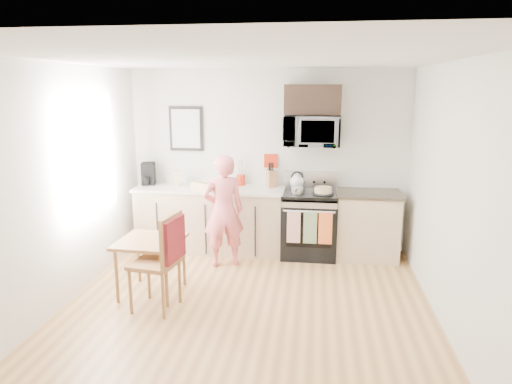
# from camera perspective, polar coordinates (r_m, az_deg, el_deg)

# --- Properties ---
(floor) EXTENTS (4.60, 4.60, 0.00)m
(floor) POSITION_cam_1_polar(r_m,az_deg,el_deg) (4.89, -1.65, -15.67)
(floor) COLOR #9E6C3D
(floor) RESTS_ON ground
(back_wall) EXTENTS (4.00, 0.04, 2.60)m
(back_wall) POSITION_cam_1_polar(r_m,az_deg,el_deg) (6.66, 1.46, 3.95)
(back_wall) COLOR silver
(back_wall) RESTS_ON floor
(front_wall) EXTENTS (4.00, 0.04, 2.60)m
(front_wall) POSITION_cam_1_polar(r_m,az_deg,el_deg) (2.31, -11.35, -14.24)
(front_wall) COLOR silver
(front_wall) RESTS_ON floor
(left_wall) EXTENTS (0.04, 4.60, 2.60)m
(left_wall) POSITION_cam_1_polar(r_m,az_deg,el_deg) (5.13, -24.38, 0.05)
(left_wall) COLOR silver
(left_wall) RESTS_ON floor
(right_wall) EXTENTS (0.04, 4.60, 2.60)m
(right_wall) POSITION_cam_1_polar(r_m,az_deg,el_deg) (4.55, 23.94, -1.44)
(right_wall) COLOR silver
(right_wall) RESTS_ON floor
(ceiling) EXTENTS (4.00, 4.60, 0.04)m
(ceiling) POSITION_cam_1_polar(r_m,az_deg,el_deg) (4.30, -1.89, 16.37)
(ceiling) COLOR silver
(ceiling) RESTS_ON back_wall
(window) EXTENTS (0.06, 1.40, 1.50)m
(window) POSITION_cam_1_polar(r_m,az_deg,el_deg) (5.75, -20.15, 4.24)
(window) COLOR white
(window) RESTS_ON left_wall
(cabinet_left) EXTENTS (2.10, 0.60, 0.90)m
(cabinet_left) POSITION_cam_1_polar(r_m,az_deg,el_deg) (6.69, -5.71, -3.54)
(cabinet_left) COLOR tan
(cabinet_left) RESTS_ON floor
(countertop_left) EXTENTS (2.14, 0.64, 0.04)m
(countertop_left) POSITION_cam_1_polar(r_m,az_deg,el_deg) (6.57, -5.80, 0.39)
(countertop_left) COLOR beige
(countertop_left) RESTS_ON cabinet_left
(cabinet_right) EXTENTS (0.84, 0.60, 0.90)m
(cabinet_right) POSITION_cam_1_polar(r_m,az_deg,el_deg) (6.56, 13.68, -4.19)
(cabinet_right) COLOR tan
(cabinet_right) RESTS_ON floor
(countertop_right) EXTENTS (0.88, 0.64, 0.04)m
(countertop_right) POSITION_cam_1_polar(r_m,az_deg,el_deg) (6.44, 13.90, -0.19)
(countertop_right) COLOR black
(countertop_right) RESTS_ON cabinet_right
(range) EXTENTS (0.76, 0.70, 1.16)m
(range) POSITION_cam_1_polar(r_m,az_deg,el_deg) (6.50, 6.65, -4.18)
(range) COLOR black
(range) RESTS_ON floor
(microwave) EXTENTS (0.76, 0.51, 0.42)m
(microwave) POSITION_cam_1_polar(r_m,az_deg,el_deg) (6.34, 6.98, 7.60)
(microwave) COLOR #BABABF
(microwave) RESTS_ON back_wall
(upper_cabinet) EXTENTS (0.76, 0.35, 0.40)m
(upper_cabinet) POSITION_cam_1_polar(r_m,az_deg,el_deg) (6.36, 7.09, 11.40)
(upper_cabinet) COLOR black
(upper_cabinet) RESTS_ON back_wall
(wall_art) EXTENTS (0.50, 0.04, 0.65)m
(wall_art) POSITION_cam_1_polar(r_m,az_deg,el_deg) (6.81, -8.73, 7.83)
(wall_art) COLOR black
(wall_art) RESTS_ON back_wall
(wall_trivet) EXTENTS (0.20, 0.02, 0.20)m
(wall_trivet) POSITION_cam_1_polar(r_m,az_deg,el_deg) (6.64, 1.87, 3.92)
(wall_trivet) COLOR #A2220D
(wall_trivet) RESTS_ON back_wall
(person) EXTENTS (0.64, 0.54, 1.51)m
(person) POSITION_cam_1_polar(r_m,az_deg,el_deg) (6.02, -4.09, -2.38)
(person) COLOR #CA374D
(person) RESTS_ON floor
(dining_table) EXTENTS (0.70, 0.70, 0.66)m
(dining_table) POSITION_cam_1_polar(r_m,az_deg,el_deg) (5.36, -13.06, -6.60)
(dining_table) COLOR brown
(dining_table) RESTS_ON floor
(chair) EXTENTS (0.56, 0.52, 1.07)m
(chair) POSITION_cam_1_polar(r_m,az_deg,el_deg) (4.89, -11.11, -7.08)
(chair) COLOR brown
(chair) RESTS_ON floor
(knife_block) EXTENTS (0.16, 0.18, 0.24)m
(knife_block) POSITION_cam_1_polar(r_m,az_deg,el_deg) (6.56, 1.92, 1.70)
(knife_block) COLOR brown
(knife_block) RESTS_ON countertop_left
(utensil_crock) EXTENTS (0.12, 0.12, 0.37)m
(utensil_crock) POSITION_cam_1_polar(r_m,az_deg,el_deg) (6.67, -1.93, 2.11)
(utensil_crock) COLOR #A2220D
(utensil_crock) RESTS_ON countertop_left
(fruit_bowl) EXTENTS (0.26, 0.26, 0.09)m
(fruit_bowl) POSITION_cam_1_polar(r_m,az_deg,el_deg) (6.54, -3.91, 0.89)
(fruit_bowl) COLOR white
(fruit_bowl) RESTS_ON countertop_left
(milk_carton) EXTENTS (0.11, 0.11, 0.23)m
(milk_carton) POSITION_cam_1_polar(r_m,az_deg,el_deg) (6.69, -9.86, 1.67)
(milk_carton) COLOR tan
(milk_carton) RESTS_ON countertop_left
(coffee_maker) EXTENTS (0.22, 0.29, 0.32)m
(coffee_maker) POSITION_cam_1_polar(r_m,az_deg,el_deg) (6.90, -13.33, 2.17)
(coffee_maker) COLOR black
(coffee_maker) RESTS_ON countertop_left
(bread_bag) EXTENTS (0.34, 0.27, 0.11)m
(bread_bag) POSITION_cam_1_polar(r_m,az_deg,el_deg) (6.40, -6.75, 0.73)
(bread_bag) COLOR tan
(bread_bag) RESTS_ON countertop_left
(cake) EXTENTS (0.29, 0.29, 0.10)m
(cake) POSITION_cam_1_polar(r_m,az_deg,el_deg) (6.27, 8.40, 0.18)
(cake) COLOR black
(cake) RESTS_ON range
(kettle) EXTENTS (0.20, 0.20, 0.25)m
(kettle) POSITION_cam_1_polar(r_m,az_deg,el_deg) (6.52, 5.16, 1.33)
(kettle) COLOR white
(kettle) RESTS_ON range
(pot) EXTENTS (0.17, 0.30, 0.09)m
(pot) POSITION_cam_1_polar(r_m,az_deg,el_deg) (6.25, 5.20, 0.21)
(pot) COLOR #BABABF
(pot) RESTS_ON range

